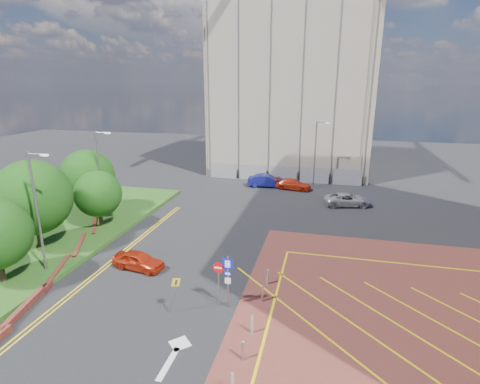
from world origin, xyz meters
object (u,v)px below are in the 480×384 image
(lamp_back, at_px, (316,152))
(car_red_back, at_px, (293,184))
(tree_d, at_px, (88,176))
(warning_sign, at_px, (174,291))
(lamp_left_near, at_px, (37,208))
(tree_c, at_px, (98,194))
(tree_b, at_px, (33,197))
(sign_cluster, at_px, (224,276))
(car_silver_back, at_px, (347,200))
(lamp_left_far, at_px, (100,171))
(car_blue_back, at_px, (267,181))
(car_red_left, at_px, (138,260))

(lamp_back, xyz_separation_m, car_red_back, (-2.37, -1.50, -3.74))
(tree_d, distance_m, warning_sign, 19.70)
(lamp_left_near, bearing_deg, tree_c, 97.69)
(tree_d, relative_size, car_red_back, 1.41)
(tree_b, xyz_separation_m, lamp_back, (19.58, 23.00, 0.12))
(tree_d, relative_size, warning_sign, 2.71)
(sign_cluster, relative_size, car_silver_back, 0.67)
(car_red_back, bearing_deg, sign_cluster, -174.14)
(lamp_left_near, xyz_separation_m, sign_cluster, (12.72, -1.02, -2.71))
(tree_b, xyz_separation_m, sign_cluster, (15.80, -4.02, -2.28))
(tree_d, height_order, sign_cluster, tree_d)
(lamp_left_far, height_order, warning_sign, lamp_left_far)
(sign_cluster, relative_size, car_red_back, 0.74)
(lamp_left_near, bearing_deg, warning_sign, -12.84)
(car_silver_back, bearing_deg, lamp_left_far, 100.57)
(tree_d, xyz_separation_m, lamp_left_near, (4.08, -11.00, 0.79))
(lamp_left_near, relative_size, car_silver_back, 1.68)
(car_blue_back, distance_m, car_red_back, 3.35)
(sign_cluster, distance_m, car_silver_back, 21.96)
(lamp_left_near, xyz_separation_m, lamp_back, (16.50, 26.00, -0.30))
(tree_b, bearing_deg, lamp_back, 49.59)
(lamp_back, bearing_deg, tree_d, -143.91)
(lamp_left_near, height_order, lamp_back, lamp_left_near)
(lamp_back, bearing_deg, car_red_left, -114.22)
(lamp_back, bearing_deg, car_silver_back, -59.91)
(lamp_left_near, bearing_deg, lamp_back, 57.60)
(warning_sign, xyz_separation_m, car_red_back, (3.91, 26.83, -0.80))
(tree_d, relative_size, lamp_back, 0.76)
(tree_b, height_order, lamp_left_near, lamp_left_near)
(tree_b, distance_m, lamp_left_near, 4.32)
(tree_c, relative_size, sign_cluster, 1.53)
(car_red_left, height_order, car_blue_back, car_blue_back)
(tree_d, xyz_separation_m, warning_sign, (14.30, -13.33, -2.44))
(tree_d, distance_m, lamp_left_near, 11.76)
(car_blue_back, xyz_separation_m, car_silver_back, (9.41, -5.35, -0.10))
(tree_c, relative_size, lamp_back, 0.61)
(sign_cluster, bearing_deg, tree_d, 144.42)
(tree_b, xyz_separation_m, lamp_left_near, (3.08, -3.00, 0.42))
(lamp_left_near, height_order, car_blue_back, lamp_left_near)
(warning_sign, bearing_deg, sign_cluster, 27.79)
(warning_sign, distance_m, car_red_left, 6.31)
(tree_c, xyz_separation_m, car_red_left, (6.79, -5.99, -2.57))
(lamp_left_near, height_order, car_red_back, lamp_left_near)
(tree_c, xyz_separation_m, warning_sign, (11.30, -10.33, -1.76))
(tree_b, bearing_deg, car_blue_back, 57.66)
(lamp_left_far, relative_size, car_red_back, 1.86)
(tree_d, distance_m, lamp_left_far, 2.44)
(warning_sign, bearing_deg, car_blue_back, 88.77)
(tree_b, bearing_deg, tree_d, 97.13)
(tree_c, height_order, car_blue_back, tree_c)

